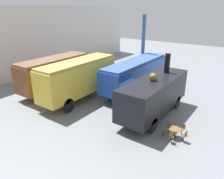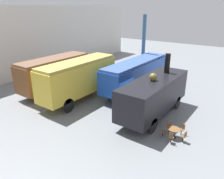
{
  "view_description": "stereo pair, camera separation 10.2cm",
  "coord_description": "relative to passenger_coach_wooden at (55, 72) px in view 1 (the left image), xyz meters",
  "views": [
    {
      "loc": [
        -16.21,
        -10.03,
        8.84
      ],
      "look_at": [
        -0.74,
        1.0,
        1.6
      ],
      "focal_mm": 35.0,
      "sensor_mm": 36.0,
      "label": 1
    },
    {
      "loc": [
        -16.15,
        -10.12,
        8.84
      ],
      "look_at": [
        -0.74,
        1.0,
        1.6
      ],
      "focal_mm": 35.0,
      "sensor_mm": 36.0,
      "label": 2
    }
  ],
  "objects": [
    {
      "name": "steam_locomotive",
      "position": [
        1.05,
        -11.21,
        -0.23
      ],
      "size": [
        8.49,
        2.62,
        5.0
      ],
      "color": "black",
      "rests_on": "ground_plane"
    },
    {
      "name": "streamlined_locomotive",
      "position": [
        5.99,
        -7.05,
        -0.12
      ],
      "size": [
        12.25,
        2.44,
        3.45
      ],
      "color": "blue",
      "rests_on": "ground_plane"
    },
    {
      "name": "passenger_coach_vintage",
      "position": [
        -0.21,
        -3.72,
        0.15
      ],
      "size": [
        8.76,
        2.46,
        4.02
      ],
      "color": "gold",
      "rests_on": "ground_plane"
    },
    {
      "name": "cafe_table_near",
      "position": [
        -1.26,
        -13.95,
        -1.68
      ],
      "size": [
        0.89,
        0.89,
        0.71
      ],
      "color": "black",
      "rests_on": "ground_plane"
    },
    {
      "name": "support_pillar",
      "position": [
        9.38,
        -5.61,
        1.75
      ],
      "size": [
        0.44,
        0.44,
        8.0
      ],
      "color": "#386093",
      "rests_on": "ground_plane"
    },
    {
      "name": "passenger_coach_wooden",
      "position": [
        0.0,
        0.0,
        0.0
      ],
      "size": [
        8.28,
        2.53,
        3.77
      ],
      "color": "brown",
      "rests_on": "ground_plane"
    },
    {
      "name": "visitor_person",
      "position": [
        1.56,
        -9.54,
        -1.33
      ],
      "size": [
        0.34,
        0.34,
        1.7
      ],
      "color": "#262633",
      "rests_on": "ground_plane"
    },
    {
      "name": "cafe_chair_1",
      "position": [
        -0.67,
        -13.37,
        -1.74
      ],
      "size": [
        0.4,
        0.4,
        0.87
      ],
      "rotation": [
        0.0,
        0.0,
        10.21
      ],
      "color": "black",
      "rests_on": "ground_plane"
    },
    {
      "name": "cafe_chair_4",
      "position": [
        -1.39,
        -14.76,
        -1.74
      ],
      "size": [
        0.36,
        0.37,
        0.87
      ],
      "rotation": [
        0.0,
        0.0,
        13.98
      ],
      "color": "black",
      "rests_on": "ground_plane"
    },
    {
      "name": "ground_plane",
      "position": [
        1.38,
        -8.15,
        -2.25
      ],
      "size": [
        80.0,
        80.0,
        0.0
      ],
      "primitive_type": "plane",
      "color": "gray"
    },
    {
      "name": "backdrop_wall",
      "position": [
        1.38,
        7.07,
        2.25
      ],
      "size": [
        44.0,
        0.15,
        9.0
      ],
      "color": "silver",
      "rests_on": "ground_plane"
    },
    {
      "name": "cafe_chair_2",
      "position": [
        -1.62,
        -13.22,
        -1.74
      ],
      "size": [
        0.39,
        0.4,
        0.87
      ],
      "rotation": [
        0.0,
        0.0,
        11.46
      ],
      "color": "black",
      "rests_on": "ground_plane"
    },
    {
      "name": "cafe_chair_3",
      "position": [
        -2.06,
        -14.08,
        -1.74
      ],
      "size": [
        0.37,
        0.36,
        0.87
      ],
      "rotation": [
        0.0,
        0.0,
        12.72
      ],
      "color": "black",
      "rests_on": "ground_plane"
    },
    {
      "name": "cafe_chair_0",
      "position": [
        -0.53,
        -14.32,
        -1.74
      ],
      "size": [
        0.4,
        0.39,
        0.87
      ],
      "rotation": [
        0.0,
        0.0,
        8.95
      ],
      "color": "black",
      "rests_on": "ground_plane"
    }
  ]
}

